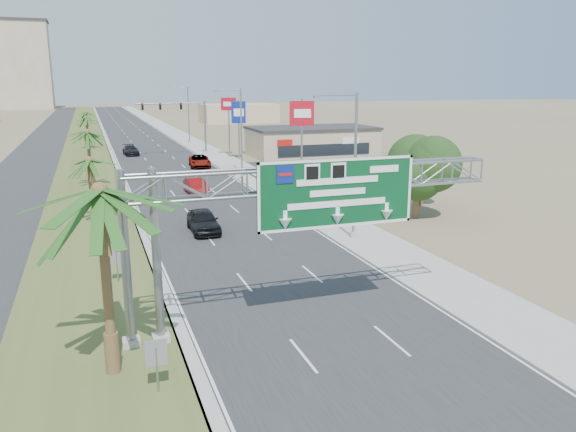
# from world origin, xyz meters

# --- Properties ---
(road) EXTENTS (12.00, 300.00, 0.02)m
(road) POSITION_xyz_m (0.00, 110.00, 0.01)
(road) COLOR #28282B
(road) RESTS_ON ground
(sidewalk_right) EXTENTS (4.00, 300.00, 0.10)m
(sidewalk_right) POSITION_xyz_m (8.50, 110.00, 0.05)
(sidewalk_right) COLOR #9E9B93
(sidewalk_right) RESTS_ON ground
(median_grass) EXTENTS (7.00, 300.00, 0.12)m
(median_grass) POSITION_xyz_m (-10.00, 110.00, 0.06)
(median_grass) COLOR #4A5726
(median_grass) RESTS_ON ground
(opposing_road) EXTENTS (8.00, 300.00, 0.02)m
(opposing_road) POSITION_xyz_m (-17.00, 110.00, 0.01)
(opposing_road) COLOR #28282B
(opposing_road) RESTS_ON ground
(sign_gantry) EXTENTS (16.75, 1.24, 7.50)m
(sign_gantry) POSITION_xyz_m (-1.06, 9.93, 6.06)
(sign_gantry) COLOR gray
(sign_gantry) RESTS_ON ground
(palm_near) EXTENTS (5.70, 5.70, 8.35)m
(palm_near) POSITION_xyz_m (-9.20, 8.00, 6.93)
(palm_near) COLOR brown
(palm_near) RESTS_ON ground
(palm_row_b) EXTENTS (3.99, 3.99, 5.95)m
(palm_row_b) POSITION_xyz_m (-9.50, 32.00, 4.90)
(palm_row_b) COLOR brown
(palm_row_b) RESTS_ON ground
(palm_row_c) EXTENTS (3.99, 3.99, 6.75)m
(palm_row_c) POSITION_xyz_m (-9.50, 48.00, 5.66)
(palm_row_c) COLOR brown
(palm_row_c) RESTS_ON ground
(palm_row_d) EXTENTS (3.99, 3.99, 5.45)m
(palm_row_d) POSITION_xyz_m (-9.50, 66.00, 4.42)
(palm_row_d) COLOR brown
(palm_row_d) RESTS_ON ground
(palm_row_e) EXTENTS (3.99, 3.99, 6.15)m
(palm_row_e) POSITION_xyz_m (-9.50, 85.00, 5.09)
(palm_row_e) COLOR brown
(palm_row_e) RESTS_ON ground
(palm_row_f) EXTENTS (3.99, 3.99, 5.75)m
(palm_row_f) POSITION_xyz_m (-9.50, 110.00, 4.71)
(palm_row_f) COLOR brown
(palm_row_f) RESTS_ON ground
(streetlight_near) EXTENTS (3.27, 0.44, 10.00)m
(streetlight_near) POSITION_xyz_m (7.30, 22.00, 4.69)
(streetlight_near) COLOR gray
(streetlight_near) RESTS_ON ground
(streetlight_mid) EXTENTS (3.27, 0.44, 10.00)m
(streetlight_mid) POSITION_xyz_m (7.30, 52.00, 4.69)
(streetlight_mid) COLOR gray
(streetlight_mid) RESTS_ON ground
(streetlight_far) EXTENTS (3.27, 0.44, 10.00)m
(streetlight_far) POSITION_xyz_m (7.30, 88.00, 4.69)
(streetlight_far) COLOR gray
(streetlight_far) RESTS_ON ground
(signal_mast) EXTENTS (10.28, 0.71, 8.00)m
(signal_mast) POSITION_xyz_m (5.17, 71.97, 4.85)
(signal_mast) COLOR gray
(signal_mast) RESTS_ON ground
(store_building) EXTENTS (18.00, 10.00, 4.00)m
(store_building) POSITION_xyz_m (22.00, 66.00, 2.00)
(store_building) COLOR tan
(store_building) RESTS_ON ground
(oak_near) EXTENTS (4.50, 4.50, 6.80)m
(oak_near) POSITION_xyz_m (15.00, 26.00, 4.53)
(oak_near) COLOR brown
(oak_near) RESTS_ON ground
(oak_far) EXTENTS (3.50, 3.50, 5.60)m
(oak_far) POSITION_xyz_m (18.00, 30.00, 3.82)
(oak_far) COLOR brown
(oak_far) RESTS_ON ground
(median_signback_a) EXTENTS (0.75, 0.08, 2.08)m
(median_signback_a) POSITION_xyz_m (-7.80, 6.00, 1.45)
(median_signback_a) COLOR gray
(median_signback_a) RESTS_ON ground
(median_signback_b) EXTENTS (0.75, 0.08, 2.08)m
(median_signback_b) POSITION_xyz_m (-8.50, 18.00, 1.45)
(median_signback_b) COLOR gray
(median_signback_b) RESTS_ON ground
(tower_distant) EXTENTS (20.00, 16.00, 35.00)m
(tower_distant) POSITION_xyz_m (-32.00, 250.00, 17.50)
(tower_distant) COLOR tan
(tower_distant) RESTS_ON ground
(building_distant_right) EXTENTS (20.00, 12.00, 5.00)m
(building_distant_right) POSITION_xyz_m (30.00, 140.00, 2.50)
(building_distant_right) COLOR tan
(building_distant_right) RESTS_ON ground
(car_left_lane) EXTENTS (2.02, 4.90, 1.66)m
(car_left_lane) POSITION_xyz_m (-2.00, 27.30, 0.83)
(car_left_lane) COLOR black
(car_left_lane) RESTS_ON ground
(car_mid_lane) EXTENTS (1.88, 4.75, 1.54)m
(car_mid_lane) POSITION_xyz_m (0.14, 41.72, 0.77)
(car_mid_lane) COLOR maroon
(car_mid_lane) RESTS_ON ground
(car_right_lane) EXTENTS (3.14, 5.78, 1.54)m
(car_right_lane) POSITION_xyz_m (3.91, 59.70, 0.77)
(car_right_lane) COLOR gray
(car_right_lane) RESTS_ON ground
(car_far) EXTENTS (2.36, 5.16, 1.46)m
(car_far) POSITION_xyz_m (-3.55, 75.39, 0.73)
(car_far) COLOR black
(car_far) RESTS_ON ground
(pole_sign_red_near) EXTENTS (2.42, 0.72, 9.11)m
(pole_sign_red_near) POSITION_xyz_m (10.51, 40.04, 7.17)
(pole_sign_red_near) COLOR gray
(pole_sign_red_near) RESTS_ON ground
(pole_sign_blue) EXTENTS (2.02, 0.69, 8.34)m
(pole_sign_blue) POSITION_xyz_m (10.50, 64.71, 6.26)
(pole_sign_blue) COLOR gray
(pole_sign_blue) RESTS_ON ground
(pole_sign_red_far) EXTENTS (2.22, 0.69, 8.75)m
(pole_sign_red_far) POSITION_xyz_m (10.00, 68.41, 6.93)
(pole_sign_red_far) COLOR gray
(pole_sign_red_far) RESTS_ON ground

